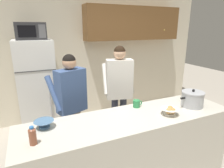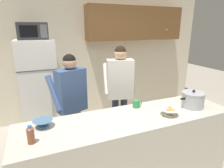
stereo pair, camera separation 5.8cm
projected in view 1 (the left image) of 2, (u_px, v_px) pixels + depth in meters
back_wall_unit at (91, 50)px, 4.13m from camera, size 6.00×0.48×2.60m
kitchen_island at (130, 151)px, 2.34m from camera, size 2.55×0.68×0.92m
refrigerator at (37, 88)px, 3.49m from camera, size 0.64×0.68×1.72m
microwave at (31, 31)px, 3.18m from camera, size 0.48×0.37×0.28m
person_near_pot at (71, 97)px, 2.68m from camera, size 0.58×0.53×1.58m
person_by_sink at (119, 84)px, 3.11m from camera, size 0.58×0.51×1.65m
cooking_pot at (192, 99)px, 2.49m from camera, size 0.40×0.28×0.24m
coffee_mug at (137, 104)px, 2.47m from camera, size 0.13×0.09×0.10m
bread_bowl at (170, 111)px, 2.25m from camera, size 0.22×0.22×0.10m
empty_bowl at (44, 124)px, 1.96m from camera, size 0.20×0.20×0.08m
bottle_near_edge at (33, 136)px, 1.67m from camera, size 0.07×0.07×0.18m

